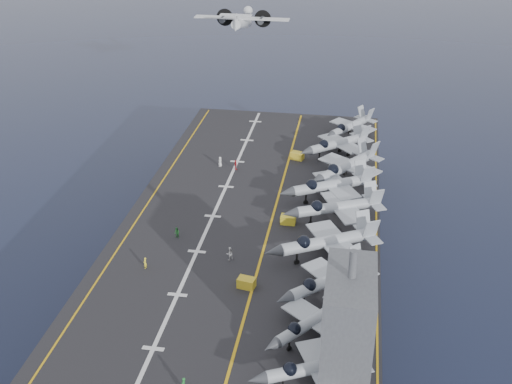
% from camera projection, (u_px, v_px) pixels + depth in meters
% --- Properties ---
extents(ground, '(500.00, 500.00, 0.00)m').
position_uv_depth(ground, '(252.00, 277.00, 101.11)').
color(ground, '#142135').
rests_on(ground, ground).
extents(hull, '(36.00, 90.00, 10.00)m').
position_uv_depth(hull, '(252.00, 250.00, 98.80)').
color(hull, '#56595E').
rests_on(hull, ground).
extents(flight_deck, '(38.00, 92.00, 0.40)m').
position_uv_depth(flight_deck, '(252.00, 221.00, 96.40)').
color(flight_deck, black).
rests_on(flight_deck, hull).
extents(foul_line, '(0.35, 90.00, 0.02)m').
position_uv_depth(foul_line, '(271.00, 221.00, 95.87)').
color(foul_line, gold).
rests_on(foul_line, flight_deck).
extents(landing_centerline, '(0.50, 90.00, 0.02)m').
position_uv_depth(landing_centerline, '(213.00, 216.00, 97.15)').
color(landing_centerline, silver).
rests_on(landing_centerline, flight_deck).
extents(deck_edge_port, '(0.25, 90.00, 0.02)m').
position_uv_depth(deck_edge_port, '(143.00, 210.00, 98.72)').
color(deck_edge_port, gold).
rests_on(deck_edge_port, flight_deck).
extents(deck_edge_stbd, '(0.25, 90.00, 0.02)m').
position_uv_depth(deck_edge_stbd, '(376.00, 229.00, 93.66)').
color(deck_edge_stbd, gold).
rests_on(deck_edge_stbd, flight_deck).
extents(island_superstructure, '(5.00, 10.00, 15.00)m').
position_uv_depth(island_superstructure, '(349.00, 314.00, 64.44)').
color(island_superstructure, '#56595E').
rests_on(island_superstructure, flight_deck).
extents(fighter_jet_0, '(15.11, 13.07, 4.41)m').
position_uv_depth(fighter_jet_0, '(316.00, 366.00, 65.28)').
color(fighter_jet_0, gray).
rests_on(fighter_jet_0, flight_deck).
extents(fighter_jet_1, '(14.69, 15.34, 4.45)m').
position_uv_depth(fighter_jet_1, '(312.00, 320.00, 71.78)').
color(fighter_jet_1, gray).
rests_on(fighter_jet_1, flight_deck).
extents(fighter_jet_2, '(16.70, 16.46, 4.89)m').
position_uv_depth(fighter_jet_2, '(329.00, 279.00, 78.40)').
color(fighter_jet_2, gray).
rests_on(fighter_jet_2, flight_deck).
extents(fighter_jet_3, '(19.09, 16.93, 5.54)m').
position_uv_depth(fighter_jet_3, '(328.00, 241.00, 85.74)').
color(fighter_jet_3, '#979EA8').
rests_on(fighter_jet_3, flight_deck).
extents(fighter_jet_4, '(18.10, 15.57, 5.30)m').
position_uv_depth(fighter_jet_4, '(338.00, 206.00, 94.53)').
color(fighter_jet_4, '#A2A8B2').
rests_on(fighter_jet_4, flight_deck).
extents(fighter_jet_5, '(18.68, 16.65, 5.42)m').
position_uv_depth(fighter_jet_5, '(332.00, 184.00, 100.72)').
color(fighter_jet_5, '#9FA7B0').
rests_on(fighter_jet_5, flight_deck).
extents(fighter_jet_6, '(18.17, 19.44, 5.62)m').
position_uv_depth(fighter_jet_6, '(346.00, 165.00, 106.68)').
color(fighter_jet_6, '#9AA1AB').
rests_on(fighter_jet_6, flight_deck).
extents(fighter_jet_7, '(17.58, 17.12, 5.12)m').
position_uv_depth(fighter_jet_7, '(338.00, 143.00, 115.85)').
color(fighter_jet_7, '#939AA3').
rests_on(fighter_jet_7, flight_deck).
extents(fighter_jet_8, '(15.20, 16.42, 4.74)m').
position_uv_depth(fighter_jet_8, '(351.00, 125.00, 123.86)').
color(fighter_jet_8, '#939AA4').
rests_on(fighter_jet_8, flight_deck).
extents(tow_cart_a, '(2.41, 1.81, 1.31)m').
position_uv_depth(tow_cart_a, '(246.00, 283.00, 80.80)').
color(tow_cart_a, gold).
rests_on(tow_cart_a, flight_deck).
extents(tow_cart_b, '(2.25, 1.50, 1.33)m').
position_uv_depth(tow_cart_b, '(288.00, 220.00, 94.96)').
color(tow_cart_b, gold).
rests_on(tow_cart_b, flight_deck).
extents(tow_cart_c, '(2.56, 2.06, 1.34)m').
position_uv_depth(tow_cart_c, '(297.00, 156.00, 115.37)').
color(tow_cart_c, yellow).
rests_on(tow_cart_c, flight_deck).
extents(crew_1, '(0.73, 1.03, 1.63)m').
position_uv_depth(crew_1, '(145.00, 263.00, 84.47)').
color(crew_1, yellow).
rests_on(crew_1, flight_deck).
extents(crew_2, '(1.18, 1.11, 1.64)m').
position_uv_depth(crew_2, '(177.00, 233.00, 91.28)').
color(crew_2, green).
rests_on(crew_2, flight_deck).
extents(crew_4, '(1.06, 1.26, 1.78)m').
position_uv_depth(crew_4, '(236.00, 165.00, 111.37)').
color(crew_4, red).
rests_on(crew_4, flight_deck).
extents(crew_5, '(0.94, 1.22, 1.82)m').
position_uv_depth(crew_5, '(220.00, 162.00, 112.49)').
color(crew_5, white).
rests_on(crew_5, flight_deck).
extents(crew_7, '(1.40, 1.30, 1.94)m').
position_uv_depth(crew_7, '(230.00, 254.00, 86.22)').
color(crew_7, white).
rests_on(crew_7, flight_deck).
extents(transport_plane, '(21.52, 14.77, 5.06)m').
position_uv_depth(transport_plane, '(242.00, 24.00, 143.58)').
color(transport_plane, silver).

